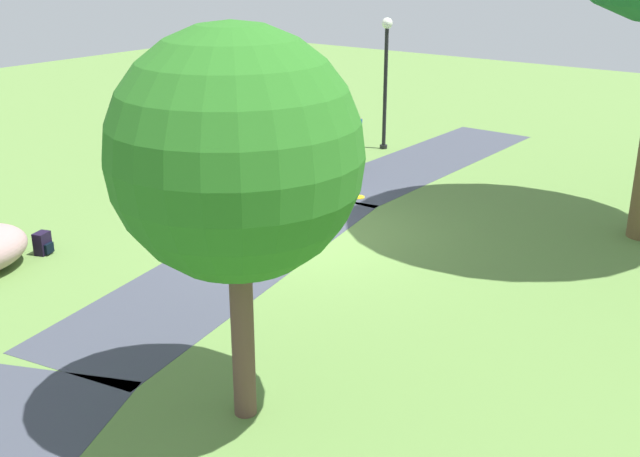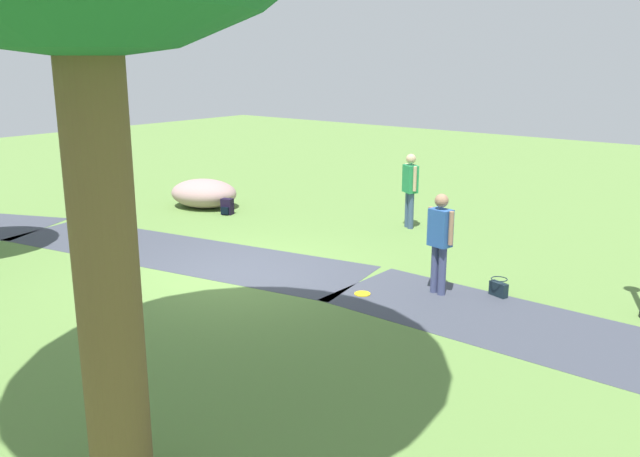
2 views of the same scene
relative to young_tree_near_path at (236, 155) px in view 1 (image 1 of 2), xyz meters
The scene contains 10 objects.
ground_plane 6.69m from the young_tree_near_path, 149.91° to the right, with size 48.00×48.00×0.00m, color #5D823E.
footpath_segment_near 12.19m from the young_tree_near_path, 160.70° to the right, with size 8.03×2.26×0.01m.
footpath_segment_mid 5.49m from the young_tree_near_path, 134.90° to the right, with size 8.26×3.60×0.01m.
young_tree_near_path is the anchor object (origin of this frame).
lamp_post 12.74m from the young_tree_near_path, 154.71° to the right, with size 0.28×0.28×3.42m.
woman_with_handbag 9.78m from the young_tree_near_path, 152.72° to the right, with size 0.51×0.31×1.70m.
man_near_boulder 9.99m from the young_tree_near_path, 126.15° to the right, with size 0.45×0.39×1.72m.
handbag_on_grass 10.94m from the young_tree_near_path, 152.35° to the right, with size 0.34×0.34×0.31m.
backpack_by_boulder 6.99m from the young_tree_near_path, 103.71° to the right, with size 0.33×0.32×0.40m.
frisbee_on_grass 8.88m from the young_tree_near_path, 154.79° to the right, with size 0.27×0.27×0.02m.
Camera 1 is at (10.70, 8.26, 5.12)m, focal length 42.95 mm.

